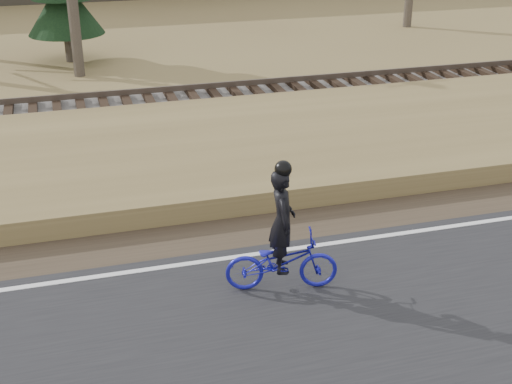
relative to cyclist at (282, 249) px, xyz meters
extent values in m
plane|color=olive|center=(3.49, 0.94, -0.75)|extent=(120.00, 120.00, 0.00)
cube|color=silver|center=(3.49, 1.14, -0.68)|extent=(120.00, 0.12, 0.01)
cube|color=#473A2B|center=(3.49, 2.14, -0.73)|extent=(120.00, 1.60, 0.04)
cube|color=olive|center=(3.49, 5.14, -0.53)|extent=(120.00, 5.00, 0.44)
cube|color=slate|center=(3.49, 8.94, -0.52)|extent=(120.00, 3.00, 0.45)
cube|color=black|center=(3.49, 8.94, -0.23)|extent=(120.00, 2.40, 0.14)
cube|color=brown|center=(3.49, 8.22, -0.08)|extent=(120.00, 0.07, 0.15)
cube|color=brown|center=(3.49, 9.66, -0.08)|extent=(120.00, 0.07, 0.15)
imported|color=#1717A0|center=(0.00, 0.00, -0.22)|extent=(1.85, 0.96, 0.93)
imported|color=black|center=(0.00, 0.00, 0.50)|extent=(0.51, 0.67, 1.66)
sphere|color=black|center=(0.00, 0.00, 1.35)|extent=(0.26, 0.26, 0.26)
cylinder|color=brown|center=(-2.49, 16.38, -0.09)|extent=(0.28, 0.28, 1.30)
cone|color=black|center=(-2.49, 16.38, 1.18)|extent=(2.60, 2.60, 1.90)
camera|label=1|loc=(-3.08, -9.20, 5.33)|focal=50.00mm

